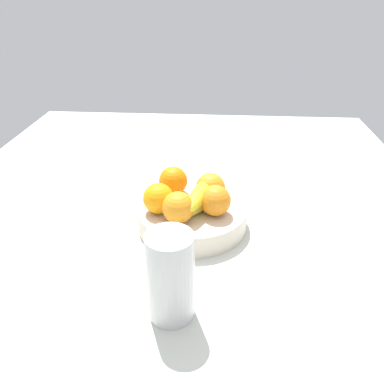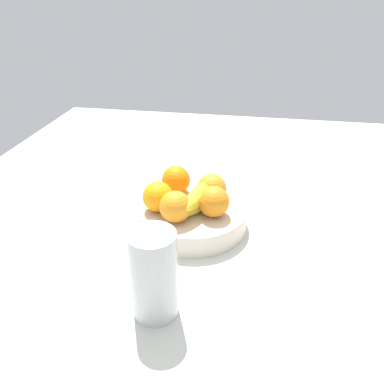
{
  "view_description": "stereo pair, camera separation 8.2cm",
  "coord_description": "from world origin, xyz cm",
  "px_view_note": "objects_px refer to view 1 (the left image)",
  "views": [
    {
      "loc": [
        -79.91,
        -8.35,
        54.26
      ],
      "look_at": [
        0.69,
        -2.64,
        9.46
      ],
      "focal_mm": 36.28,
      "sensor_mm": 36.0,
      "label": 1
    },
    {
      "loc": [
        -78.92,
        -16.48,
        54.26
      ],
      "look_at": [
        0.69,
        -2.64,
        9.46
      ],
      "focal_mm": 36.28,
      "sensor_mm": 36.0,
      "label": 2
    }
  ],
  "objects_px": {
    "orange_front_left": "(158,198)",
    "banana_bunch": "(202,197)",
    "orange_back_right": "(173,181)",
    "thermos_tumbler": "(170,277)",
    "fruit_bowl": "(192,216)",
    "orange_center": "(215,200)",
    "orange_front_right": "(179,208)",
    "orange_back_left": "(210,187)"
  },
  "relations": [
    {
      "from": "orange_front_left",
      "to": "banana_bunch",
      "type": "distance_m",
      "value": 0.1
    },
    {
      "from": "orange_back_right",
      "to": "thermos_tumbler",
      "type": "relative_size",
      "value": 0.42
    },
    {
      "from": "fruit_bowl",
      "to": "banana_bunch",
      "type": "relative_size",
      "value": 1.55
    },
    {
      "from": "orange_center",
      "to": "thermos_tumbler",
      "type": "xyz_separation_m",
      "value": [
        -0.26,
        0.07,
        -0.0
      ]
    },
    {
      "from": "thermos_tumbler",
      "to": "orange_back_right",
      "type": "bearing_deg",
      "value": 5.72
    },
    {
      "from": "orange_front_right",
      "to": "thermos_tumbler",
      "type": "xyz_separation_m",
      "value": [
        -0.22,
        -0.01,
        -0.0
      ]
    },
    {
      "from": "orange_front_left",
      "to": "orange_back_left",
      "type": "relative_size",
      "value": 1.0
    },
    {
      "from": "orange_front_left",
      "to": "banana_bunch",
      "type": "xyz_separation_m",
      "value": [
        0.02,
        -0.1,
        -0.01
      ]
    },
    {
      "from": "orange_front_left",
      "to": "orange_back_left",
      "type": "bearing_deg",
      "value": -62.41
    },
    {
      "from": "orange_center",
      "to": "thermos_tumbler",
      "type": "height_order",
      "value": "thermos_tumbler"
    },
    {
      "from": "orange_front_left",
      "to": "fruit_bowl",
      "type": "bearing_deg",
      "value": -68.68
    },
    {
      "from": "orange_back_left",
      "to": "thermos_tumbler",
      "type": "bearing_deg",
      "value": 169.5
    },
    {
      "from": "orange_back_right",
      "to": "banana_bunch",
      "type": "relative_size",
      "value": 0.42
    },
    {
      "from": "banana_bunch",
      "to": "thermos_tumbler",
      "type": "xyz_separation_m",
      "value": [
        -0.29,
        0.04,
        0.0
      ]
    },
    {
      "from": "orange_center",
      "to": "fruit_bowl",
      "type": "bearing_deg",
      "value": 61.94
    },
    {
      "from": "orange_front_left",
      "to": "orange_front_right",
      "type": "height_order",
      "value": "same"
    },
    {
      "from": "banana_bunch",
      "to": "orange_front_right",
      "type": "bearing_deg",
      "value": 141.87
    },
    {
      "from": "orange_back_right",
      "to": "thermos_tumbler",
      "type": "height_order",
      "value": "thermos_tumbler"
    },
    {
      "from": "orange_back_left",
      "to": "thermos_tumbler",
      "type": "relative_size",
      "value": 0.42
    },
    {
      "from": "fruit_bowl",
      "to": "orange_center",
      "type": "distance_m",
      "value": 0.09
    },
    {
      "from": "orange_front_left",
      "to": "orange_center",
      "type": "xyz_separation_m",
      "value": [
        -0.0,
        -0.13,
        0.0
      ]
    },
    {
      "from": "fruit_bowl",
      "to": "thermos_tumbler",
      "type": "xyz_separation_m",
      "value": [
        -0.29,
        0.02,
        0.06
      ]
    },
    {
      "from": "orange_front_left",
      "to": "orange_back_right",
      "type": "bearing_deg",
      "value": -14.7
    },
    {
      "from": "orange_center",
      "to": "orange_back_right",
      "type": "bearing_deg",
      "value": 49.71
    },
    {
      "from": "orange_front_right",
      "to": "orange_back_left",
      "type": "height_order",
      "value": "same"
    },
    {
      "from": "orange_back_right",
      "to": "thermos_tumbler",
      "type": "xyz_separation_m",
      "value": [
        -0.35,
        -0.04,
        -0.0
      ]
    },
    {
      "from": "orange_back_left",
      "to": "fruit_bowl",
      "type": "bearing_deg",
      "value": 127.1
    },
    {
      "from": "orange_front_right",
      "to": "orange_center",
      "type": "distance_m",
      "value": 0.09
    },
    {
      "from": "orange_front_right",
      "to": "thermos_tumbler",
      "type": "bearing_deg",
      "value": -177.85
    },
    {
      "from": "thermos_tumbler",
      "to": "orange_front_left",
      "type": "bearing_deg",
      "value": 12.81
    },
    {
      "from": "orange_front_left",
      "to": "orange_back_right",
      "type": "distance_m",
      "value": 0.1
    },
    {
      "from": "orange_front_right",
      "to": "banana_bunch",
      "type": "relative_size",
      "value": 0.42
    },
    {
      "from": "fruit_bowl",
      "to": "orange_back_left",
      "type": "relative_size",
      "value": 3.7
    },
    {
      "from": "fruit_bowl",
      "to": "orange_front_right",
      "type": "relative_size",
      "value": 3.7
    },
    {
      "from": "fruit_bowl",
      "to": "orange_center",
      "type": "xyz_separation_m",
      "value": [
        -0.03,
        -0.06,
        0.06
      ]
    },
    {
      "from": "orange_front_right",
      "to": "orange_back_right",
      "type": "xyz_separation_m",
      "value": [
        0.13,
        0.03,
        0.0
      ]
    },
    {
      "from": "orange_center",
      "to": "banana_bunch",
      "type": "distance_m",
      "value": 0.04
    },
    {
      "from": "orange_center",
      "to": "orange_back_left",
      "type": "distance_m",
      "value": 0.06
    },
    {
      "from": "orange_front_right",
      "to": "orange_back_right",
      "type": "relative_size",
      "value": 1.0
    },
    {
      "from": "fruit_bowl",
      "to": "orange_back_left",
      "type": "xyz_separation_m",
      "value": [
        0.03,
        -0.04,
        0.06
      ]
    },
    {
      "from": "orange_center",
      "to": "orange_back_right",
      "type": "height_order",
      "value": "same"
    },
    {
      "from": "orange_back_right",
      "to": "orange_center",
      "type": "bearing_deg",
      "value": -130.29
    }
  ]
}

